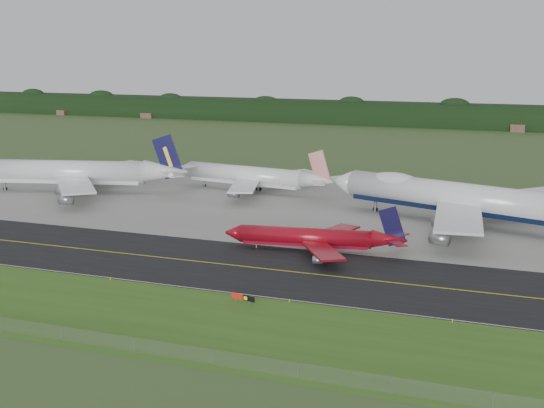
{
  "coord_description": "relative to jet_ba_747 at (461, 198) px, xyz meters",
  "views": [
    {
      "loc": [
        46.78,
        -133.32,
        41.42
      ],
      "look_at": [
        -11.99,
        22.0,
        6.97
      ],
      "focal_mm": 50.0,
      "sensor_mm": 36.0,
      "label": 1
    }
  ],
  "objects": [
    {
      "name": "ground",
      "position": [
        -26.53,
        -46.63,
        -6.46
      ],
      "size": [
        600.0,
        600.0,
        0.0
      ],
      "primitive_type": "plane",
      "color": "#324B23",
      "rests_on": "ground"
    },
    {
      "name": "taxiway_sign",
      "position": [
        -26.21,
        -70.65,
        -5.37
      ],
      "size": [
        4.52,
        1.42,
        1.55
      ],
      "color": "slate",
      "rests_on": "ground"
    },
    {
      "name": "taxiway",
      "position": [
        -26.53,
        -50.63,
        -6.45
      ],
      "size": [
        400.0,
        32.0,
        0.02
      ],
      "primitive_type": "cube",
      "color": "black",
      "rests_on": "ground"
    },
    {
      "name": "jet_red_737",
      "position": [
        -25.01,
        -35.09,
        -3.62
      ],
      "size": [
        38.06,
        30.73,
        10.28
      ],
      "color": "maroon",
      "rests_on": "ground"
    },
    {
      "name": "edge_marker_center",
      "position": [
        -19.35,
        -67.13,
        -6.21
      ],
      "size": [
        0.16,
        0.16,
        0.5
      ],
      "primitive_type": "cylinder",
      "color": "yellow",
      "rests_on": "ground"
    },
    {
      "name": "jet_star_tail",
      "position": [
        -61.73,
        20.94,
        -1.84
      ],
      "size": [
        52.56,
        43.54,
        13.88
      ],
      "color": "white",
      "rests_on": "ground"
    },
    {
      "name": "horizon_treeline",
      "position": [
        -26.53,
        227.13,
        -0.99
      ],
      "size": [
        700.0,
        25.0,
        12.0
      ],
      "color": "black",
      "rests_on": "ground"
    },
    {
      "name": "edge_marker_right",
      "position": [
        7.21,
        -67.13,
        -6.21
      ],
      "size": [
        0.16,
        0.16,
        0.5
      ],
      "primitive_type": "cylinder",
      "color": "yellow",
      "rests_on": "ground"
    },
    {
      "name": "taxiway_centreline",
      "position": [
        -26.53,
        -50.63,
        -6.43
      ],
      "size": [
        400.0,
        0.4,
        0.0
      ],
      "primitive_type": "cube",
      "color": "gold",
      "rests_on": "taxiway"
    },
    {
      "name": "jet_navy_gold",
      "position": [
        -109.83,
        2.83,
        -0.77
      ],
      "size": [
        66.35,
        56.67,
        17.32
      ],
      "color": "silver",
      "rests_on": "ground"
    },
    {
      "name": "grass_verge",
      "position": [
        -26.53,
        -81.63,
        -6.46
      ],
      "size": [
        400.0,
        30.0,
        0.01
      ],
      "primitive_type": "cube",
      "color": "#36591A",
      "rests_on": "ground"
    },
    {
      "name": "edge_marker_left",
      "position": [
        -53.88,
        -67.13,
        -6.21
      ],
      "size": [
        0.16,
        0.16,
        0.5
      ],
      "primitive_type": "cylinder",
      "color": "yellow",
      "rests_on": "ground"
    },
    {
      "name": "jet_ba_747",
      "position": [
        0.0,
        0.0,
        0.0
      ],
      "size": [
        73.65,
        59.46,
        18.98
      ],
      "color": "silver",
      "rests_on": "ground"
    },
    {
      "name": "apron",
      "position": [
        -26.53,
        4.37,
        -6.45
      ],
      "size": [
        400.0,
        78.0,
        0.01
      ],
      "primitive_type": "cube",
      "color": "gray",
      "rests_on": "ground"
    },
    {
      "name": "taxiway_edge_line",
      "position": [
        -26.53,
        -66.13,
        -6.43
      ],
      "size": [
        400.0,
        0.25,
        0.0
      ],
      "primitive_type": "cube",
      "color": "silver",
      "rests_on": "taxiway"
    },
    {
      "name": "perimeter_fence",
      "position": [
        -26.53,
        -94.63,
        -5.36
      ],
      "size": [
        320.0,
        0.1,
        320.0
      ],
      "color": "slate",
      "rests_on": "ground"
    }
  ]
}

